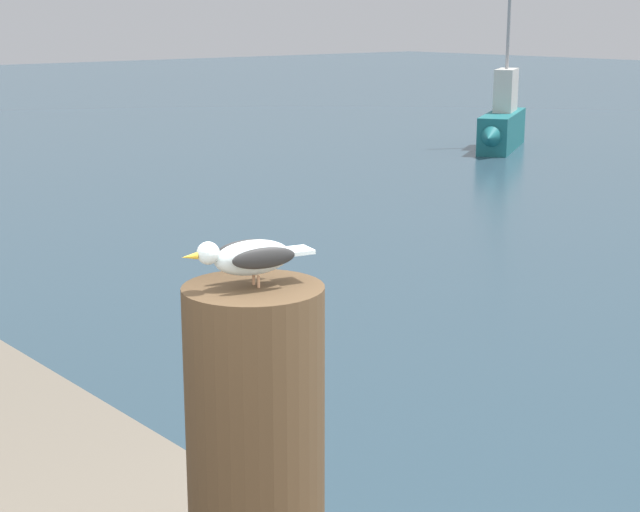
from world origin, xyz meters
TOP-DOWN VIEW (x-y plane):
  - mooring_post at (-1.08, -0.37)m, footprint 0.41×0.41m
  - seagull at (-1.09, -0.38)m, footprint 0.19×0.39m
  - boat_teal at (-13.87, 16.32)m, footprint 2.31×3.29m

SIDE VIEW (x-z plane):
  - boat_teal at x=-13.87m, z-range -1.73..2.98m
  - mooring_post at x=-1.08m, z-range 1.38..2.34m
  - seagull at x=-1.09m, z-range 2.36..2.50m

